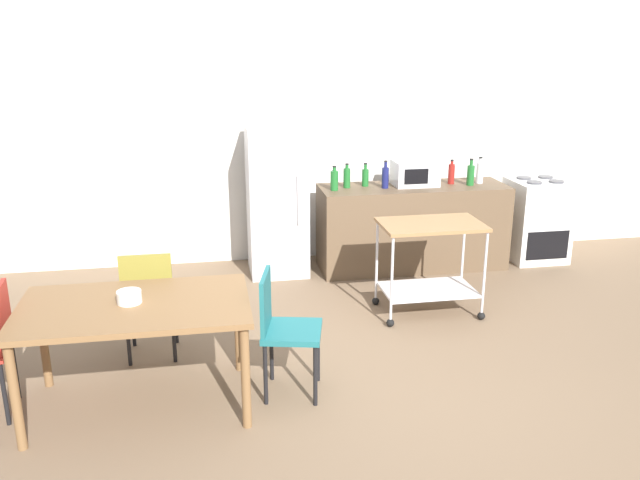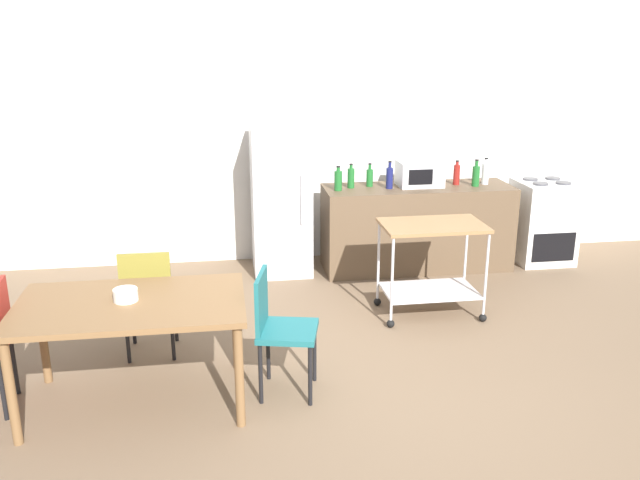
# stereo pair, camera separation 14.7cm
# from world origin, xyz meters

# --- Properties ---
(ground_plane) EXTENTS (12.00, 12.00, 0.00)m
(ground_plane) POSITION_xyz_m (0.00, 0.00, 0.00)
(ground_plane) COLOR brown
(back_wall) EXTENTS (8.40, 0.12, 2.90)m
(back_wall) POSITION_xyz_m (0.00, 3.20, 1.45)
(back_wall) COLOR silver
(back_wall) RESTS_ON ground_plane
(kitchen_counter) EXTENTS (2.00, 0.64, 0.90)m
(kitchen_counter) POSITION_xyz_m (0.90, 2.60, 0.45)
(kitchen_counter) COLOR brown
(kitchen_counter) RESTS_ON ground_plane
(dining_table) EXTENTS (1.50, 0.90, 0.75)m
(dining_table) POSITION_xyz_m (-1.78, 0.19, 0.67)
(dining_table) COLOR brown
(dining_table) RESTS_ON ground_plane
(chair_teal) EXTENTS (0.48, 0.48, 0.89)m
(chair_teal) POSITION_xyz_m (-0.81, 0.19, 0.52)
(chair_teal) COLOR #1E666B
(chair_teal) RESTS_ON ground_plane
(chair_olive) EXTENTS (0.40, 0.40, 0.89)m
(chair_olive) POSITION_xyz_m (-1.75, 0.90, 0.52)
(chair_olive) COLOR olive
(chair_olive) RESTS_ON ground_plane
(stove_oven) EXTENTS (0.60, 0.61, 0.92)m
(stove_oven) POSITION_xyz_m (2.35, 2.62, 0.45)
(stove_oven) COLOR white
(stove_oven) RESTS_ON ground_plane
(refrigerator) EXTENTS (0.60, 0.63, 1.55)m
(refrigerator) POSITION_xyz_m (-0.55, 2.70, 0.78)
(refrigerator) COLOR silver
(refrigerator) RESTS_ON ground_plane
(kitchen_cart) EXTENTS (0.91, 0.57, 0.85)m
(kitchen_cart) POSITION_xyz_m (0.67, 1.37, 0.57)
(kitchen_cart) COLOR olive
(kitchen_cart) RESTS_ON ground_plane
(bottle_sesame_oil) EXTENTS (0.08, 0.08, 0.25)m
(bottle_sesame_oil) POSITION_xyz_m (0.03, 2.56, 1.01)
(bottle_sesame_oil) COLOR #1E6628
(bottle_sesame_oil) RESTS_ON kitchen_counter
(bottle_vinegar) EXTENTS (0.07, 0.07, 0.26)m
(bottle_vinegar) POSITION_xyz_m (0.18, 2.65, 1.01)
(bottle_vinegar) COLOR #1E6628
(bottle_vinegar) RESTS_ON kitchen_counter
(bottle_soda) EXTENTS (0.07, 0.07, 0.25)m
(bottle_soda) POSITION_xyz_m (0.39, 2.69, 1.00)
(bottle_soda) COLOR #1E6628
(bottle_soda) RESTS_ON kitchen_counter
(bottle_olive_oil) EXTENTS (0.07, 0.07, 0.29)m
(bottle_olive_oil) POSITION_xyz_m (0.57, 2.56, 1.02)
(bottle_olive_oil) COLOR navy
(bottle_olive_oil) RESTS_ON kitchen_counter
(microwave) EXTENTS (0.46, 0.35, 0.26)m
(microwave) POSITION_xyz_m (0.92, 2.64, 1.03)
(microwave) COLOR silver
(microwave) RESTS_ON kitchen_counter
(bottle_hot_sauce) EXTENTS (0.07, 0.07, 0.26)m
(bottle_hot_sauce) POSITION_xyz_m (1.33, 2.64, 1.01)
(bottle_hot_sauce) COLOR maroon
(bottle_hot_sauce) RESTS_ON kitchen_counter
(bottle_soy_sauce) EXTENTS (0.08, 0.08, 0.28)m
(bottle_soy_sauce) POSITION_xyz_m (1.50, 2.54, 1.02)
(bottle_soy_sauce) COLOR #1E6628
(bottle_soy_sauce) RESTS_ON kitchen_counter
(bottle_sparkling_water) EXTENTS (0.08, 0.08, 0.28)m
(bottle_sparkling_water) POSITION_xyz_m (1.64, 2.62, 1.02)
(bottle_sparkling_water) COLOR silver
(bottle_sparkling_water) RESTS_ON kitchen_counter
(fruit_bowl) EXTENTS (0.16, 0.16, 0.08)m
(fruit_bowl) POSITION_xyz_m (-1.81, 0.21, 0.79)
(fruit_bowl) COLOR white
(fruit_bowl) RESTS_ON dining_table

